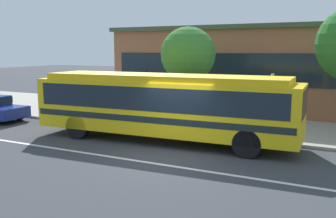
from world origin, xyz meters
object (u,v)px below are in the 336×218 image
Objects in this scene: pedestrian_waiting_near_sign at (255,112)px; street_tree_near_stop at (188,55)px; pedestrian_walking_along_curb at (203,108)px; transit_bus at (164,103)px; bus_stop_sign at (272,98)px; pedestrian_standing_by_tree at (193,104)px.

street_tree_near_stop is (-3.57, 1.00, 2.36)m from pedestrian_waiting_near_sign.
street_tree_near_stop reaches higher than pedestrian_walking_along_curb.
transit_bus is 2.32× the size of street_tree_near_stop.
pedestrian_waiting_near_sign is at bearing 135.77° from bus_stop_sign.
transit_bus is at bearing -155.32° from bus_stop_sign.
pedestrian_waiting_near_sign is at bearing 12.45° from pedestrian_walking_along_curb.
pedestrian_standing_by_tree reaches higher than pedestrian_waiting_near_sign.
pedestrian_standing_by_tree is at bearing -46.26° from street_tree_near_stop.
pedestrian_walking_along_curb is 0.66× the size of bus_stop_sign.
pedestrian_walking_along_curb is at bearing -167.55° from pedestrian_waiting_near_sign.
pedestrian_standing_by_tree is 0.36× the size of street_tree_near_stop.
street_tree_near_stop is (-0.54, 3.63, 1.84)m from transit_bus.
street_tree_near_stop is at bearing 133.27° from pedestrian_walking_along_curb.
transit_bus is 4.10m from street_tree_near_stop.
pedestrian_waiting_near_sign is (3.03, 2.63, -0.52)m from transit_bus.
street_tree_near_stop reaches higher than pedestrian_waiting_near_sign.
pedestrian_standing_by_tree is (-0.91, 0.97, -0.03)m from pedestrian_walking_along_curb.
bus_stop_sign is at bearing -22.50° from street_tree_near_stop.
bus_stop_sign reaches higher than pedestrian_walking_along_curb.
transit_bus is at bearing -139.05° from pedestrian_waiting_near_sign.
bus_stop_sign is at bearing -6.74° from pedestrian_walking_along_curb.
bus_stop_sign is 0.56× the size of street_tree_near_stop.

